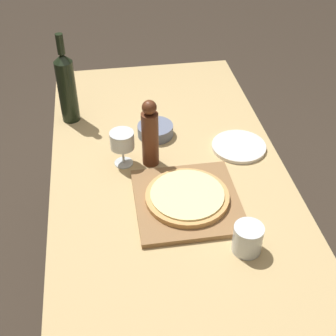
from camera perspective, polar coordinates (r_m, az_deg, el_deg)
ground_plane at (r=2.19m, az=0.11°, el=-15.90°), size 12.00×12.00×0.00m
dining_table at (r=1.69m, az=0.14°, el=-2.90°), size 0.81×1.60×0.76m
cutting_board at (r=1.50m, az=2.34°, el=-4.04°), size 0.33×0.34×0.02m
pizza at (r=1.49m, az=2.36°, el=-3.46°), size 0.27×0.27×0.02m
wine_bottle at (r=1.86m, az=-12.25°, el=9.70°), size 0.07×0.07×0.36m
pepper_mill at (r=1.59m, az=-2.20°, el=4.09°), size 0.06×0.06×0.25m
wine_glass at (r=1.61m, az=-5.61°, el=3.26°), size 0.08×0.08×0.13m
small_bowl at (r=1.79m, az=-1.55°, el=4.63°), size 0.14×0.14×0.04m
drinking_tumbler at (r=1.36m, az=9.69°, el=-8.49°), size 0.09×0.09×0.09m
dinner_plate at (r=1.75m, az=8.63°, el=2.61°), size 0.20×0.20×0.01m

